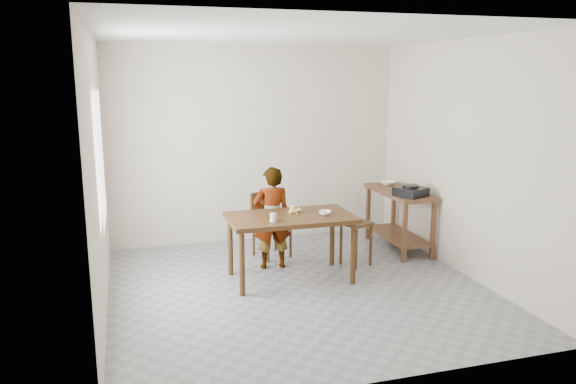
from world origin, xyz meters
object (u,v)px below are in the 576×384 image
object	(u,v)px
prep_counter	(399,220)
child	(272,218)
dining_table	(290,248)
dining_chair	(272,225)
stool	(356,243)

from	to	relation	value
prep_counter	child	world-z (taller)	child
dining_table	child	size ratio (longest dim) A/B	1.13
child	dining_chair	size ratio (longest dim) A/B	1.50
dining_chair	child	bearing A→B (deg)	-123.64
dining_table	prep_counter	distance (m)	1.86
dining_table	prep_counter	world-z (taller)	prep_counter
prep_counter	child	xyz separation A→B (m)	(-1.82, -0.25, 0.22)
child	stool	bearing A→B (deg)	172.11
dining_table	stool	bearing A→B (deg)	14.87
prep_counter	stool	distance (m)	0.94
dining_chair	prep_counter	bearing A→B (deg)	-24.02
dining_table	child	distance (m)	0.52
child	stool	size ratio (longest dim) A/B	2.26
child	prep_counter	bearing A→B (deg)	-168.30
child	dining_table	bearing A→B (deg)	106.18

